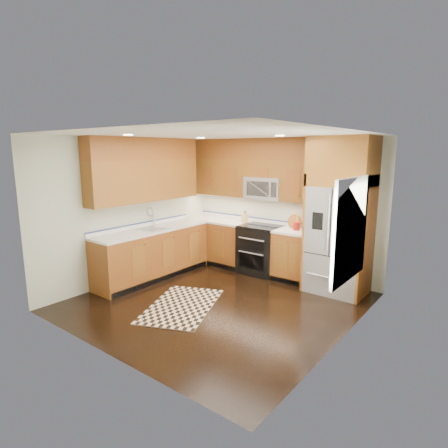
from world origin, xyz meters
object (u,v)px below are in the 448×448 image
Objects in this scene: rug at (182,306)px; utensil_crock at (296,224)px; refrigerator at (340,216)px; knife_block at (245,218)px; range at (260,250)px.

rug is 2.55m from utensil_crock.
refrigerator is 8.14× the size of utensil_crock.
refrigerator is 2.01m from knife_block.
knife_block is 1.16m from utensil_crock.
refrigerator is at bearing -3.72° from knife_block.
range is at bearing 64.34° from rug.
range is at bearing -11.74° from knife_block.
utensil_crock is at bearing 173.24° from refrigerator.
rug is 4.84× the size of utensil_crock.
rug is at bearing -92.25° from range.
range is 0.93m from utensil_crock.
utensil_crock is (-0.83, 0.10, -0.25)m from refrigerator.
knife_block reaches higher than range.
rug is at bearing -80.84° from knife_block.
rug is at bearing -110.26° from utensil_crock.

